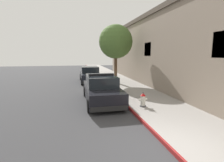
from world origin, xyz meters
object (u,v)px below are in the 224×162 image
(police_cruiser, at_px, (102,89))
(fire_hydrant, at_px, (143,100))
(parked_car_silver_ahead, at_px, (90,75))
(street_tree, at_px, (116,42))

(police_cruiser, xyz_separation_m, fire_hydrant, (1.88, -1.82, -0.26))
(parked_car_silver_ahead, height_order, fire_hydrant, parked_car_silver_ahead)
(police_cruiser, xyz_separation_m, street_tree, (2.21, 5.86, 3.16))
(street_tree, bearing_deg, parked_car_silver_ahead, 138.81)
(police_cruiser, bearing_deg, street_tree, 69.35)
(parked_car_silver_ahead, height_order, street_tree, street_tree)
(fire_hydrant, xyz_separation_m, street_tree, (0.33, 7.68, 3.42))
(parked_car_silver_ahead, relative_size, street_tree, 0.91)
(police_cruiser, height_order, fire_hydrant, police_cruiser)
(street_tree, bearing_deg, police_cruiser, -110.65)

